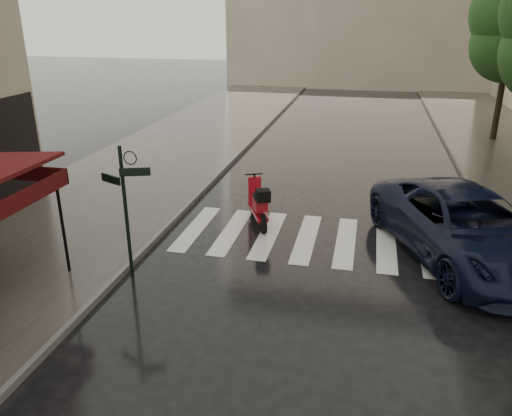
% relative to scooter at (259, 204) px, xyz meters
% --- Properties ---
extents(ground, '(120.00, 120.00, 0.00)m').
position_rel_scooter_xyz_m(ground, '(-0.97, -6.68, -0.60)').
color(ground, black).
rests_on(ground, ground).
extents(sidewalk_near, '(6.00, 60.00, 0.12)m').
position_rel_scooter_xyz_m(sidewalk_near, '(-5.47, 5.32, -0.54)').
color(sidewalk_near, '#38332D').
rests_on(sidewalk_near, ground).
extents(curb_near, '(0.12, 60.00, 0.16)m').
position_rel_scooter_xyz_m(curb_near, '(-2.42, 5.32, -0.53)').
color(curb_near, '#595651').
rests_on(curb_near, ground).
extents(curb_far, '(0.12, 60.00, 0.16)m').
position_rel_scooter_xyz_m(curb_far, '(6.48, 5.32, -0.53)').
color(curb_far, '#595651').
rests_on(curb_far, ground).
extents(crosswalk, '(7.85, 3.20, 0.01)m').
position_rel_scooter_xyz_m(crosswalk, '(2.00, -0.68, -0.60)').
color(crosswalk, silver).
rests_on(crosswalk, ground).
extents(signpost, '(1.17, 0.29, 3.10)m').
position_rel_scooter_xyz_m(signpost, '(-2.16, -3.68, 1.23)').
color(signpost, black).
rests_on(signpost, ground).
extents(scooter, '(1.02, 1.86, 1.30)m').
position_rel_scooter_xyz_m(scooter, '(0.00, 0.00, 0.00)').
color(scooter, black).
rests_on(scooter, ground).
extents(parked_car, '(4.89, 6.73, 1.70)m').
position_rel_scooter_xyz_m(parked_car, '(5.37, -0.99, 0.25)').
color(parked_car, black).
rests_on(parked_car, ground).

